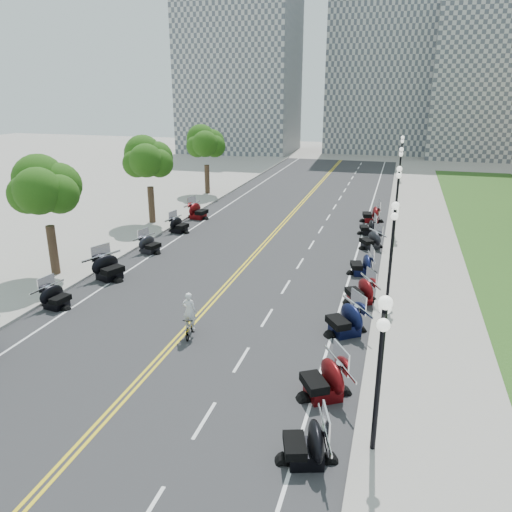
# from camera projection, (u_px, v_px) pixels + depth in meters

# --- Properties ---
(ground) EXTENTS (160.00, 160.00, 0.00)m
(ground) POSITION_uv_depth(u_px,v_px,m) (204.00, 310.00, 24.52)
(ground) COLOR gray
(road) EXTENTS (16.00, 90.00, 0.01)m
(road) POSITION_uv_depth(u_px,v_px,m) (259.00, 249.00, 33.62)
(road) COLOR #333335
(road) RESTS_ON ground
(centerline_yellow_a) EXTENTS (0.12, 90.00, 0.00)m
(centerline_yellow_a) POSITION_uv_depth(u_px,v_px,m) (258.00, 249.00, 33.65)
(centerline_yellow_a) COLOR yellow
(centerline_yellow_a) RESTS_ON road
(centerline_yellow_b) EXTENTS (0.12, 90.00, 0.00)m
(centerline_yellow_b) POSITION_uv_depth(u_px,v_px,m) (261.00, 249.00, 33.58)
(centerline_yellow_b) COLOR yellow
(centerline_yellow_b) RESTS_ON road
(edge_line_north) EXTENTS (0.12, 90.00, 0.00)m
(edge_line_north) POSITION_uv_depth(u_px,v_px,m) (355.00, 258.00, 31.93)
(edge_line_north) COLOR white
(edge_line_north) RESTS_ON road
(edge_line_south) EXTENTS (0.12, 90.00, 0.00)m
(edge_line_south) POSITION_uv_depth(u_px,v_px,m) (173.00, 242.00, 35.30)
(edge_line_south) COLOR white
(edge_line_south) RESTS_ON road
(lane_dash_4) EXTENTS (0.12, 2.00, 0.00)m
(lane_dash_4) POSITION_uv_depth(u_px,v_px,m) (204.00, 420.00, 16.40)
(lane_dash_4) COLOR white
(lane_dash_4) RESTS_ON road
(lane_dash_5) EXTENTS (0.12, 2.00, 0.00)m
(lane_dash_5) POSITION_uv_depth(u_px,v_px,m) (241.00, 359.00, 20.04)
(lane_dash_5) COLOR white
(lane_dash_5) RESTS_ON road
(lane_dash_6) EXTENTS (0.12, 2.00, 0.00)m
(lane_dash_6) POSITION_uv_depth(u_px,v_px,m) (267.00, 318.00, 23.68)
(lane_dash_6) COLOR white
(lane_dash_6) RESTS_ON road
(lane_dash_7) EXTENTS (0.12, 2.00, 0.00)m
(lane_dash_7) POSITION_uv_depth(u_px,v_px,m) (286.00, 287.00, 27.32)
(lane_dash_7) COLOR white
(lane_dash_7) RESTS_ON road
(lane_dash_8) EXTENTS (0.12, 2.00, 0.00)m
(lane_dash_8) POSITION_uv_depth(u_px,v_px,m) (300.00, 263.00, 30.95)
(lane_dash_8) COLOR white
(lane_dash_8) RESTS_ON road
(lane_dash_9) EXTENTS (0.12, 2.00, 0.00)m
(lane_dash_9) POSITION_uv_depth(u_px,v_px,m) (311.00, 245.00, 34.59)
(lane_dash_9) COLOR white
(lane_dash_9) RESTS_ON road
(lane_dash_10) EXTENTS (0.12, 2.00, 0.00)m
(lane_dash_10) POSITION_uv_depth(u_px,v_px,m) (321.00, 230.00, 38.23)
(lane_dash_10) COLOR white
(lane_dash_10) RESTS_ON road
(lane_dash_11) EXTENTS (0.12, 2.00, 0.00)m
(lane_dash_11) POSITION_uv_depth(u_px,v_px,m) (328.00, 217.00, 41.87)
(lane_dash_11) COLOR white
(lane_dash_11) RESTS_ON road
(lane_dash_12) EXTENTS (0.12, 2.00, 0.00)m
(lane_dash_12) POSITION_uv_depth(u_px,v_px,m) (335.00, 207.00, 45.51)
(lane_dash_12) COLOR white
(lane_dash_12) RESTS_ON road
(lane_dash_13) EXTENTS (0.12, 2.00, 0.00)m
(lane_dash_13) POSITION_uv_depth(u_px,v_px,m) (340.00, 198.00, 49.14)
(lane_dash_13) COLOR white
(lane_dash_13) RESTS_ON road
(lane_dash_14) EXTENTS (0.12, 2.00, 0.00)m
(lane_dash_14) POSITION_uv_depth(u_px,v_px,m) (345.00, 190.00, 52.78)
(lane_dash_14) COLOR white
(lane_dash_14) RESTS_ON road
(lane_dash_15) EXTENTS (0.12, 2.00, 0.00)m
(lane_dash_15) POSITION_uv_depth(u_px,v_px,m) (349.00, 184.00, 56.42)
(lane_dash_15) COLOR white
(lane_dash_15) RESTS_ON road
(lane_dash_16) EXTENTS (0.12, 2.00, 0.00)m
(lane_dash_16) POSITION_uv_depth(u_px,v_px,m) (352.00, 178.00, 60.06)
(lane_dash_16) COLOR white
(lane_dash_16) RESTS_ON road
(lane_dash_17) EXTENTS (0.12, 2.00, 0.00)m
(lane_dash_17) POSITION_uv_depth(u_px,v_px,m) (356.00, 173.00, 63.70)
(lane_dash_17) COLOR white
(lane_dash_17) RESTS_ON road
(lane_dash_18) EXTENTS (0.12, 2.00, 0.00)m
(lane_dash_18) POSITION_uv_depth(u_px,v_px,m) (358.00, 168.00, 67.33)
(lane_dash_18) COLOR white
(lane_dash_18) RESTS_ON road
(lane_dash_19) EXTENTS (0.12, 2.00, 0.00)m
(lane_dash_19) POSITION_uv_depth(u_px,v_px,m) (361.00, 164.00, 70.97)
(lane_dash_19) COLOR white
(lane_dash_19) RESTS_ON road
(sidewalk_north) EXTENTS (5.00, 90.00, 0.15)m
(sidewalk_north) POSITION_uv_depth(u_px,v_px,m) (423.00, 263.00, 30.83)
(sidewalk_north) COLOR #9E9991
(sidewalk_north) RESTS_ON ground
(sidewalk_south) EXTENTS (5.00, 90.00, 0.15)m
(sidewalk_south) POSITION_uv_depth(u_px,v_px,m) (121.00, 236.00, 36.36)
(sidewalk_south) COLOR #9E9991
(sidewalk_south) RESTS_ON ground
(distant_block_a) EXTENTS (18.00, 14.00, 26.00)m
(distant_block_a) POSITION_uv_depth(u_px,v_px,m) (240.00, 70.00, 81.46)
(distant_block_a) COLOR gray
(distant_block_a) RESTS_ON ground
(distant_block_b) EXTENTS (16.00, 12.00, 30.00)m
(distant_block_b) POSITION_uv_depth(u_px,v_px,m) (381.00, 57.00, 80.49)
(distant_block_b) COLOR gray
(distant_block_b) RESTS_ON ground
(distant_block_c) EXTENTS (20.00, 14.00, 22.00)m
(distant_block_c) POSITION_uv_depth(u_px,v_px,m) (501.00, 83.00, 74.32)
(distant_block_c) COLOR gray
(distant_block_c) RESTS_ON ground
(street_lamp_1) EXTENTS (0.50, 1.20, 4.90)m
(street_lamp_1) POSITION_uv_depth(u_px,v_px,m) (379.00, 377.00, 14.15)
(street_lamp_1) COLOR black
(street_lamp_1) RESTS_ON sidewalk_north
(street_lamp_2) EXTENTS (0.50, 1.20, 4.90)m
(street_lamp_2) POSITION_uv_depth(u_px,v_px,m) (391.00, 251.00, 25.06)
(street_lamp_2) COLOR black
(street_lamp_2) RESTS_ON sidewalk_north
(street_lamp_3) EXTENTS (0.50, 1.20, 4.90)m
(street_lamp_3) POSITION_uv_depth(u_px,v_px,m) (397.00, 201.00, 35.98)
(street_lamp_3) COLOR black
(street_lamp_3) RESTS_ON sidewalk_north
(street_lamp_4) EXTENTS (0.50, 1.20, 4.90)m
(street_lamp_4) POSITION_uv_depth(u_px,v_px,m) (399.00, 174.00, 46.89)
(street_lamp_4) COLOR black
(street_lamp_4) RESTS_ON sidewalk_north
(street_lamp_5) EXTENTS (0.50, 1.20, 4.90)m
(street_lamp_5) POSITION_uv_depth(u_px,v_px,m) (401.00, 158.00, 57.81)
(street_lamp_5) COLOR black
(street_lamp_5) RESTS_ON sidewalk_north
(tree_2) EXTENTS (4.80, 4.80, 9.20)m
(tree_2) POSITION_uv_depth(u_px,v_px,m) (46.00, 195.00, 27.44)
(tree_2) COLOR #235619
(tree_2) RESTS_ON sidewalk_south
(tree_3) EXTENTS (4.80, 4.80, 9.20)m
(tree_3) POSITION_uv_depth(u_px,v_px,m) (149.00, 164.00, 38.36)
(tree_3) COLOR #235619
(tree_3) RESTS_ON sidewalk_south
(tree_4) EXTENTS (4.80, 4.80, 9.20)m
(tree_4) POSITION_uv_depth(u_px,v_px,m) (206.00, 147.00, 49.27)
(tree_4) COLOR #235619
(tree_4) RESTS_ON sidewalk_south
(motorcycle_n_3) EXTENTS (2.49, 2.49, 1.38)m
(motorcycle_n_3) POSITION_uv_depth(u_px,v_px,m) (306.00, 441.00, 14.41)
(motorcycle_n_3) COLOR black
(motorcycle_n_3) RESTS_ON road
(motorcycle_n_4) EXTENTS (3.00, 3.00, 1.53)m
(motorcycle_n_4) POSITION_uv_depth(u_px,v_px,m) (324.00, 378.00, 17.43)
(motorcycle_n_4) COLOR #590A0C
(motorcycle_n_4) RESTS_ON road
(motorcycle_n_5) EXTENTS (3.04, 3.04, 1.52)m
(motorcycle_n_5) POSITION_uv_depth(u_px,v_px,m) (345.00, 318.00, 21.93)
(motorcycle_n_5) COLOR black
(motorcycle_n_5) RESTS_ON road
(motorcycle_n_6) EXTENTS (2.69, 2.69, 1.38)m
(motorcycle_n_6) POSITION_uv_depth(u_px,v_px,m) (360.00, 290.00, 25.16)
(motorcycle_n_6) COLOR #590A0C
(motorcycle_n_6) RESTS_ON road
(motorcycle_n_7) EXTENTS (2.33, 2.33, 1.35)m
(motorcycle_n_7) POSITION_uv_depth(u_px,v_px,m) (362.00, 263.00, 28.96)
(motorcycle_n_7) COLOR black
(motorcycle_n_7) RESTS_ON road
(motorcycle_n_8) EXTENTS (2.63, 2.63, 1.33)m
(motorcycle_n_8) POSITION_uv_depth(u_px,v_px,m) (371.00, 239.00, 33.64)
(motorcycle_n_8) COLOR black
(motorcycle_n_8) RESTS_ON road
(motorcycle_n_9) EXTENTS (2.12, 2.12, 1.24)m
(motorcycle_n_9) POSITION_uv_depth(u_px,v_px,m) (368.00, 226.00, 36.91)
(motorcycle_n_9) COLOR black
(motorcycle_n_9) RESTS_ON road
(motorcycle_n_10) EXTENTS (2.39, 2.39, 1.46)m
(motorcycle_n_10) POSITION_uv_depth(u_px,v_px,m) (371.00, 213.00, 40.25)
(motorcycle_n_10) COLOR #590A0C
(motorcycle_n_10) RESTS_ON road
(motorcycle_s_5) EXTENTS (2.11, 2.11, 1.27)m
(motorcycle_s_5) POSITION_uv_depth(u_px,v_px,m) (56.00, 296.00, 24.59)
(motorcycle_s_5) COLOR black
(motorcycle_s_5) RESTS_ON road
(motorcycle_s_6) EXTENTS (2.89, 2.89, 1.56)m
(motorcycle_s_6) POSITION_uv_depth(u_px,v_px,m) (109.00, 266.00, 28.22)
(motorcycle_s_6) COLOR black
(motorcycle_s_6) RESTS_ON road
(motorcycle_s_7) EXTENTS (2.22, 2.22, 1.27)m
(motorcycle_s_7) POSITION_uv_depth(u_px,v_px,m) (150.00, 243.00, 32.78)
(motorcycle_s_7) COLOR black
(motorcycle_s_7) RESTS_ON road
(motorcycle_s_8) EXTENTS (2.14, 2.14, 1.29)m
(motorcycle_s_8) POSITION_uv_depth(u_px,v_px,m) (179.00, 224.00, 37.38)
(motorcycle_s_8) COLOR black
(motorcycle_s_8) RESTS_ON road
(motorcycle_s_9) EXTENTS (2.42, 2.42, 1.47)m
(motorcycle_s_9) POSITION_uv_depth(u_px,v_px,m) (198.00, 210.00, 41.27)
(motorcycle_s_9) COLOR #590A0C
(motorcycle_s_9) RESTS_ON road
(bicycle) EXTENTS (0.75, 1.66, 0.96)m
(bicycle) POSITION_uv_depth(u_px,v_px,m) (190.00, 326.00, 21.81)
(bicycle) COLOR #A51414
(bicycle) RESTS_ON road
(cyclist_rider) EXTENTS (0.63, 0.41, 1.72)m
(cyclist_rider) POSITION_uv_depth(u_px,v_px,m) (189.00, 298.00, 21.38)
(cyclist_rider) COLOR white
(cyclist_rider) RESTS_ON bicycle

